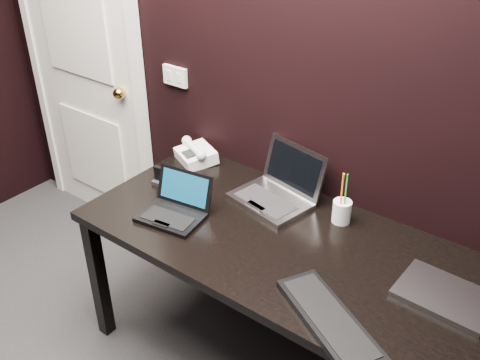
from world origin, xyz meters
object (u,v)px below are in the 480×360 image
Objects in this scene: desk at (281,254)px; pen_cup at (342,211)px; door at (83,63)px; netbook at (175,209)px; mobile_phone at (159,177)px; closed_laptop at (444,295)px; silver_laptop at (277,192)px; ext_keyboard at (329,320)px; desk_phone at (195,154)px.

pen_cup is (0.13, 0.26, 0.13)m from desk.
door is 1.32m from netbook.
mobile_phone is (0.94, -0.36, -0.27)m from door.
mobile_phone is (-1.35, -0.05, 0.02)m from closed_laptop.
pen_cup reaches higher than silver_laptop.
desk is at bearing -174.71° from closed_laptop.
ext_keyboard is 1.13m from mobile_phone.
closed_laptop is (0.65, 0.06, 0.09)m from desk.
closed_laptop is at bearing 10.12° from netbook.
closed_laptop is 1.39× the size of pen_cup.
desk is 5.20× the size of closed_laptop.
silver_laptop is 1.66× the size of pen_cup.
desk_phone is at bearing 178.18° from pen_cup.
netbook is 3.42× the size of mobile_phone.
door is at bearing 161.80° from ext_keyboard.
desk_phone is at bearing 90.98° from mobile_phone.
pen_cup reaches higher than mobile_phone.
desk is 7.23× the size of pen_cup.
door is 2.15m from ext_keyboard.
netbook is at bearing 169.69° from ext_keyboard.
pen_cup reaches higher than desk.
ext_keyboard is (0.56, -0.52, -0.03)m from silver_laptop.
desk is 4.36× the size of silver_laptop.
desk is 0.77m from desk_phone.
closed_laptop reaches higher than desk.
ext_keyboard is 1.23m from desk_phone.
door is at bearing 172.18° from closed_laptop.
pen_cup reaches higher than closed_laptop.
pen_cup reaches higher than desk_phone.
desk_phone is (-1.09, 0.57, 0.03)m from ext_keyboard.
closed_laptop is 0.55m from pen_cup.
pen_cup is at bearing -3.81° from door.
mobile_phone is (0.00, -0.27, -0.01)m from desk_phone.
door is at bearing 176.19° from pen_cup.
desk_phone is at bearing 158.28° from desk.
door is 0.98m from desk_phone.
pen_cup is at bearing 114.03° from ext_keyboard.
door is at bearing 174.34° from silver_laptop.
closed_laptop is at bearing 52.60° from ext_keyboard.
mobile_phone is at bearing 148.44° from netbook.
ext_keyboard is 1.96× the size of desk_phone.
netbook reaches higher than mobile_phone.
door is 1.05m from mobile_phone.
silver_laptop is 1.19× the size of closed_laptop.
door is 1.73m from desk.
netbook is 0.46m from silver_laptop.
silver_laptop is (0.28, 0.37, 0.01)m from netbook.
pen_cup is at bearing 62.41° from desk.
netbook is at bearing -31.56° from mobile_phone.
desk_phone reaches higher than mobile_phone.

